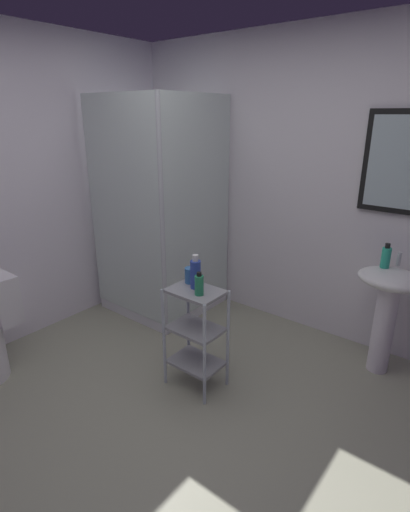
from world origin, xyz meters
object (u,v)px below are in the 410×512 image
at_px(pedestal_sink, 388,300).
at_px(hand_soap_bottle, 386,257).
at_px(body_wash_bottle_green, 199,285).
at_px(shampoo_bottle_blue, 195,273).
at_px(rinse_cup, 191,275).
at_px(shower_stall, 164,266).
at_px(storage_cart, 196,330).

xyz_separation_m(pedestal_sink, hand_soap_bottle, (-0.07, 0.02, 0.31)).
bearing_deg(body_wash_bottle_green, hand_soap_bottle, 51.22).
relative_size(hand_soap_bottle, shampoo_bottle_blue, 0.76).
distance_m(hand_soap_bottle, rinse_cup, 1.38).
xyz_separation_m(shower_stall, pedestal_sink, (1.95, 0.29, 0.12)).
relative_size(storage_cart, hand_soap_bottle, 4.14).
bearing_deg(shampoo_bottle_blue, pedestal_sink, 43.85).
distance_m(pedestal_sink, storage_cart, 1.39).
bearing_deg(hand_soap_bottle, shampoo_bottle_blue, -133.45).
bearing_deg(storage_cart, body_wash_bottle_green, -30.72).
relative_size(pedestal_sink, body_wash_bottle_green, 5.23).
bearing_deg(pedestal_sink, body_wash_bottle_green, -131.58).
bearing_deg(shampoo_bottle_blue, storage_cart, -52.89).
bearing_deg(pedestal_sink, storage_cart, -134.55).
xyz_separation_m(storage_cart, shampoo_bottle_blue, (-0.02, 0.03, 0.41)).
xyz_separation_m(shower_stall, storage_cart, (0.98, -0.70, -0.03)).
distance_m(pedestal_sink, rinse_cup, 1.43).
bearing_deg(shampoo_bottle_blue, hand_soap_bottle, 46.55).
distance_m(storage_cart, body_wash_bottle_green, 0.38).
bearing_deg(shower_stall, pedestal_sink, 8.45).
relative_size(shower_stall, hand_soap_bottle, 11.20).
bearing_deg(body_wash_bottle_green, shampoo_bottle_blue, 141.60).
distance_m(storage_cart, rinse_cup, 0.38).
bearing_deg(pedestal_sink, shampoo_bottle_blue, -136.15).
height_order(hand_soap_bottle, shampoo_bottle_blue, hand_soap_bottle).
bearing_deg(shampoo_bottle_blue, shower_stall, 145.02).
xyz_separation_m(shampoo_bottle_blue, rinse_cup, (-0.08, 0.05, -0.05)).
bearing_deg(hand_soap_bottle, rinse_cup, -137.31).
relative_size(shampoo_bottle_blue, body_wash_bottle_green, 1.51).
xyz_separation_m(body_wash_bottle_green, rinse_cup, (-0.17, 0.12, -0.02)).
height_order(pedestal_sink, body_wash_bottle_green, body_wash_bottle_green).
xyz_separation_m(storage_cart, body_wash_bottle_green, (0.06, -0.04, 0.37)).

